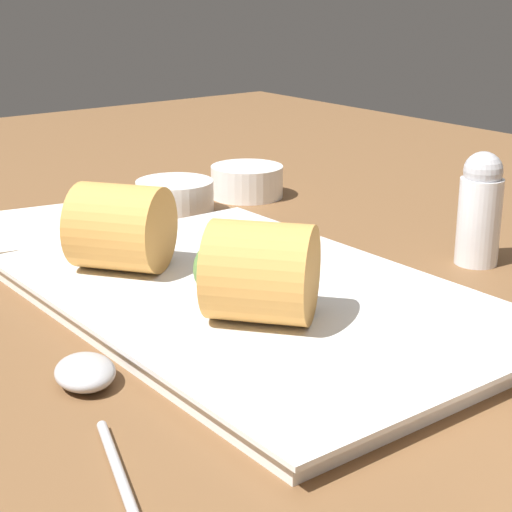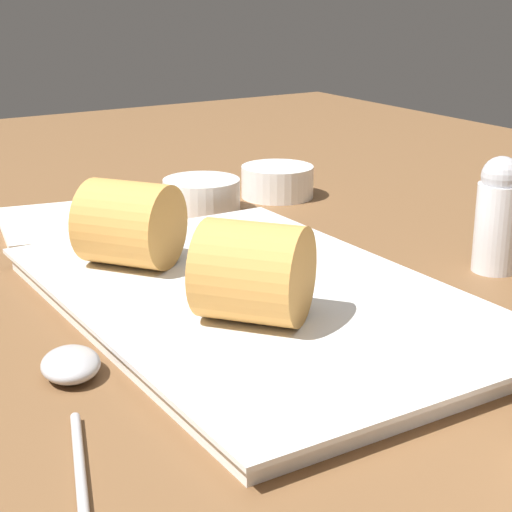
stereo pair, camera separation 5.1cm
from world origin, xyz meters
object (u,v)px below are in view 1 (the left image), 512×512
dipping_bowl_near (175,196)px  napkin (37,229)px  spoon (89,384)px  salt_shaker (480,208)px  dipping_bowl_far (247,180)px  serving_plate (256,301)px

dipping_bowl_near → napkin: (-2.18, -12.66, -1.39)cm
dipping_bowl_near → spoon: (27.64, -22.94, -1.01)cm
dipping_bowl_near → salt_shaker: 28.35cm
spoon → dipping_bowl_far: bearing=131.8°
dipping_bowl_far → salt_shaker: 27.32cm
dipping_bowl_far → spoon: bearing=-48.2°
serving_plate → spoon: (3.84, -14.05, -0.08)cm
serving_plate → dipping_bowl_far: (-24.77, 17.95, 0.93)cm
dipping_bowl_near → spoon: bearing=-39.7°
napkin → salt_shaker: salt_shaker is taller
serving_plate → spoon: 14.56cm
dipping_bowl_near → dipping_bowl_far: bearing=96.1°
serving_plate → dipping_bowl_far: dipping_bowl_far is taller
dipping_bowl_near → napkin: dipping_bowl_near is taller
dipping_bowl_near → salt_shaker: bearing=22.0°
dipping_bowl_near → napkin: size_ratio=0.51×
spoon → napkin: spoon is taller
dipping_bowl_far → napkin: dipping_bowl_far is taller
spoon → napkin: bearing=161.0°
serving_plate → salt_shaker: size_ratio=4.05×
serving_plate → dipping_bowl_near: dipping_bowl_near is taller
dipping_bowl_far → napkin: (-1.21, -21.71, -1.39)cm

